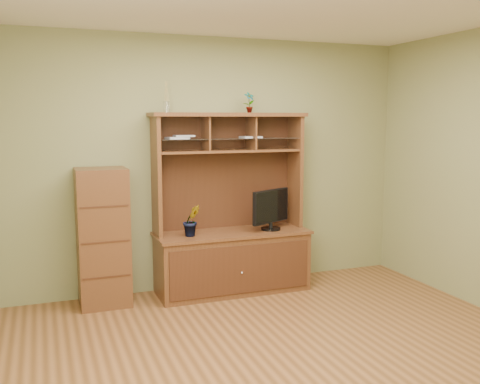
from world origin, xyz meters
TOP-DOWN VIEW (x-y plane):
  - room at (0.00, 0.00)m, footprint 4.54×4.04m
  - media_hutch at (0.14, 1.73)m, footprint 1.66×0.61m
  - monitor at (0.56, 1.64)m, footprint 0.51×0.29m
  - orchid_plant at (-0.32, 1.65)m, footprint 0.20×0.17m
  - top_plant at (0.37, 1.80)m, footprint 0.13×0.10m
  - reed_diffuser at (-0.52, 1.80)m, footprint 0.06×0.06m
  - magazines at (-0.13, 1.80)m, footprint 1.03×0.19m
  - side_cabinet at (-1.19, 1.76)m, footprint 0.49×0.44m

SIDE VIEW (x-z plane):
  - media_hutch at x=0.14m, z-range -0.43..1.47m
  - side_cabinet at x=-1.19m, z-range 0.00..1.36m
  - orchid_plant at x=-0.32m, z-range 0.65..0.97m
  - monitor at x=0.56m, z-range 0.66..1.10m
  - room at x=0.00m, z-range -0.02..2.72m
  - magazines at x=-0.13m, z-range 1.63..1.67m
  - top_plant at x=0.37m, z-range 1.90..2.12m
  - reed_diffuser at x=-0.52m, z-range 1.87..2.18m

